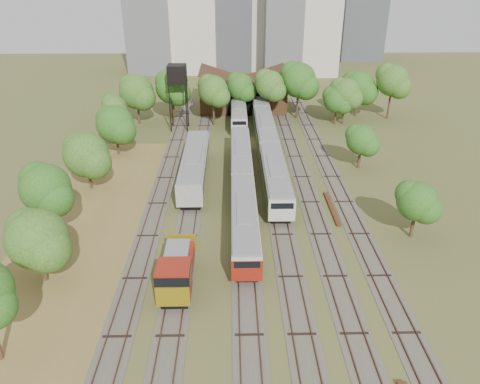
{
  "coord_description": "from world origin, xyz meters",
  "views": [
    {
      "loc": [
        -3.2,
        -31.11,
        25.39
      ],
      "look_at": [
        -2.35,
        15.57,
        2.5
      ],
      "focal_mm": 35.0,
      "sensor_mm": 36.0,
      "label": 1
    }
  ],
  "objects_px": {
    "railcar_green_set": "(265,132)",
    "water_tower": "(177,75)",
    "railcar_red_set": "(242,185)",
    "shunter_locomotive": "(177,272)"
  },
  "relations": [
    {
      "from": "railcar_red_set",
      "to": "water_tower",
      "type": "xyz_separation_m",
      "value": [
        -10.01,
        26.35,
        7.3
      ]
    },
    {
      "from": "railcar_green_set",
      "to": "water_tower",
      "type": "xyz_separation_m",
      "value": [
        -14.01,
        7.33,
        7.18
      ]
    },
    {
      "from": "railcar_red_set",
      "to": "water_tower",
      "type": "relative_size",
      "value": 3.21
    },
    {
      "from": "railcar_green_set",
      "to": "railcar_red_set",
      "type": "bearing_deg",
      "value": -101.88
    },
    {
      "from": "water_tower",
      "to": "railcar_green_set",
      "type": "bearing_deg",
      "value": -27.62
    },
    {
      "from": "railcar_red_set",
      "to": "water_tower",
      "type": "height_order",
      "value": "water_tower"
    },
    {
      "from": "railcar_red_set",
      "to": "railcar_green_set",
      "type": "distance_m",
      "value": 19.44
    },
    {
      "from": "railcar_red_set",
      "to": "shunter_locomotive",
      "type": "relative_size",
      "value": 4.27
    },
    {
      "from": "railcar_green_set",
      "to": "water_tower",
      "type": "relative_size",
      "value": 4.84
    },
    {
      "from": "railcar_green_set",
      "to": "shunter_locomotive",
      "type": "height_order",
      "value": "shunter_locomotive"
    }
  ]
}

